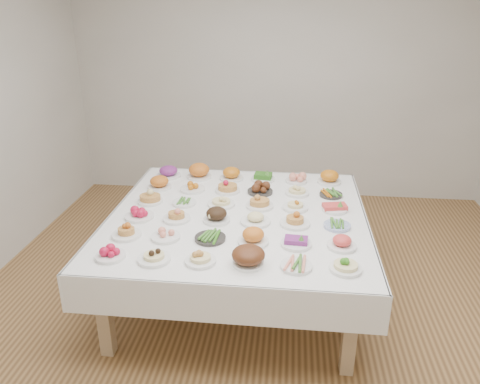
# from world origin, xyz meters

# --- Properties ---
(room_envelope) EXTENTS (5.02, 5.02, 2.81)m
(room_envelope) POSITION_xyz_m (0.00, 0.00, 1.83)
(room_envelope) COLOR #9F7342
(room_envelope) RESTS_ON ground
(display_table) EXTENTS (2.05, 2.05, 0.75)m
(display_table) POSITION_xyz_m (-0.24, 0.17, 0.68)
(display_table) COLOR white
(display_table) RESTS_ON ground
(dish_0) EXTENTS (0.20, 0.20, 0.08)m
(dish_0) POSITION_xyz_m (-1.00, -0.60, 0.78)
(dish_0) COLOR white
(dish_0) RESTS_ON display_table
(dish_1) EXTENTS (0.22, 0.22, 0.10)m
(dish_1) POSITION_xyz_m (-0.70, -0.61, 0.79)
(dish_1) COLOR white
(dish_1) RESTS_ON display_table
(dish_2) EXTENTS (0.20, 0.20, 0.10)m
(dish_2) POSITION_xyz_m (-0.40, -0.60, 0.79)
(dish_2) COLOR white
(dish_2) RESTS_ON display_table
(dish_3) EXTENTS (0.25, 0.25, 0.13)m
(dish_3) POSITION_xyz_m (-0.08, -0.59, 0.82)
(dish_3) COLOR white
(dish_3) RESTS_ON display_table
(dish_4) EXTENTS (0.20, 0.20, 0.05)m
(dish_4) POSITION_xyz_m (0.23, -0.59, 0.77)
(dish_4) COLOR white
(dish_4) RESTS_ON display_table
(dish_5) EXTENTS (0.21, 0.21, 0.11)m
(dish_5) POSITION_xyz_m (0.54, -0.59, 0.80)
(dish_5) COLOR white
(dish_5) RESTS_ON display_table
(dish_6) EXTENTS (0.21, 0.21, 0.11)m
(dish_6) POSITION_xyz_m (-1.00, -0.30, 0.80)
(dish_6) COLOR white
(dish_6) RESTS_ON display_table
(dish_7) EXTENTS (0.21, 0.21, 0.08)m
(dish_7) POSITION_xyz_m (-0.71, -0.30, 0.78)
(dish_7) COLOR white
(dish_7) RESTS_ON display_table
(dish_8) EXTENTS (0.22, 0.22, 0.06)m
(dish_8) POSITION_xyz_m (-0.39, -0.28, 0.77)
(dish_8) COLOR #2E2B28
(dish_8) RESTS_ON display_table
(dish_9) EXTENTS (0.22, 0.22, 0.12)m
(dish_9) POSITION_xyz_m (-0.08, -0.29, 0.81)
(dish_9) COLOR white
(dish_9) RESTS_ON display_table
(dish_10) EXTENTS (0.21, 0.21, 0.09)m
(dish_10) POSITION_xyz_m (0.23, -0.29, 0.79)
(dish_10) COLOR white
(dish_10) RESTS_ON display_table
(dish_11) EXTENTS (0.20, 0.20, 0.11)m
(dish_11) POSITION_xyz_m (0.54, -0.29, 0.80)
(dish_11) COLOR white
(dish_11) RESTS_ON display_table
(dish_12) EXTENTS (0.23, 0.23, 0.10)m
(dish_12) POSITION_xyz_m (-1.00, 0.02, 0.80)
(dish_12) COLOR white
(dish_12) RESTS_ON display_table
(dish_13) EXTENTS (0.21, 0.21, 0.12)m
(dish_13) POSITION_xyz_m (-0.70, 0.01, 0.80)
(dish_13) COLOR white
(dish_13) RESTS_ON display_table
(dish_14) EXTENTS (0.21, 0.21, 0.13)m
(dish_14) POSITION_xyz_m (-0.39, 0.02, 0.81)
(dish_14) COLOR white
(dish_14) RESTS_ON display_table
(dish_15) EXTENTS (0.23, 0.23, 0.12)m
(dish_15) POSITION_xyz_m (-0.09, 0.03, 0.80)
(dish_15) COLOR white
(dish_15) RESTS_ON display_table
(dish_16) EXTENTS (0.23, 0.23, 0.12)m
(dish_16) POSITION_xyz_m (0.22, 0.03, 0.80)
(dish_16) COLOR white
(dish_16) RESTS_ON display_table
(dish_17) EXTENTS (0.20, 0.20, 0.05)m
(dish_17) POSITION_xyz_m (0.53, 0.02, 0.77)
(dish_17) COLOR #4C66B2
(dish_17) RESTS_ON display_table
(dish_18) EXTENTS (0.21, 0.21, 0.12)m
(dish_18) POSITION_xyz_m (-1.00, 0.32, 0.81)
(dish_18) COLOR white
(dish_18) RESTS_ON display_table
(dish_19) EXTENTS (0.20, 0.20, 0.05)m
(dish_19) POSITION_xyz_m (-0.71, 0.32, 0.77)
(dish_19) COLOR white
(dish_19) RESTS_ON display_table
(dish_20) EXTENTS (0.22, 0.22, 0.11)m
(dish_20) POSITION_xyz_m (-0.40, 0.33, 0.80)
(dish_20) COLOR white
(dish_20) RESTS_ON display_table
(dish_21) EXTENTS (0.23, 0.23, 0.13)m
(dish_21) POSITION_xyz_m (-0.08, 0.33, 0.81)
(dish_21) COLOR white
(dish_21) RESTS_ON display_table
(dish_22) EXTENTS (0.21, 0.21, 0.10)m
(dish_22) POSITION_xyz_m (0.22, 0.32, 0.79)
(dish_22) COLOR white
(dish_22) RESTS_ON display_table
(dish_23) EXTENTS (0.20, 0.20, 0.10)m
(dish_23) POSITION_xyz_m (0.54, 0.32, 0.79)
(dish_23) COLOR white
(dish_23) RESTS_ON display_table
(dish_24) EXTENTS (0.21, 0.21, 0.12)m
(dish_24) POSITION_xyz_m (-1.01, 0.64, 0.80)
(dish_24) COLOR white
(dish_24) RESTS_ON display_table
(dish_25) EXTENTS (0.22, 0.22, 0.10)m
(dish_25) POSITION_xyz_m (-0.70, 0.63, 0.79)
(dish_25) COLOR white
(dish_25) RESTS_ON display_table
(dish_26) EXTENTS (0.22, 0.22, 0.14)m
(dish_26) POSITION_xyz_m (-0.38, 0.63, 0.82)
(dish_26) COLOR white
(dish_26) RESTS_ON display_table
(dish_27) EXTENTS (0.23, 0.23, 0.11)m
(dish_27) POSITION_xyz_m (-0.09, 0.63, 0.80)
(dish_27) COLOR #2E2B28
(dish_27) RESTS_ON display_table
(dish_28) EXTENTS (0.21, 0.21, 0.11)m
(dish_28) POSITION_xyz_m (0.23, 0.64, 0.80)
(dish_28) COLOR white
(dish_28) RESTS_ON display_table
(dish_29) EXTENTS (0.20, 0.20, 0.05)m
(dish_29) POSITION_xyz_m (0.53, 0.63, 0.77)
(dish_29) COLOR #2E2B28
(dish_29) RESTS_ON display_table
(dish_30) EXTENTS (0.23, 0.23, 0.15)m
(dish_30) POSITION_xyz_m (-1.00, 0.94, 0.82)
(dish_30) COLOR white
(dish_30) RESTS_ON display_table
(dish_31) EXTENTS (0.23, 0.23, 0.14)m
(dish_31) POSITION_xyz_m (-0.70, 0.95, 0.82)
(dish_31) COLOR white
(dish_31) RESTS_ON display_table
(dish_32) EXTENTS (0.23, 0.23, 0.13)m
(dish_32) POSITION_xyz_m (-0.39, 0.94, 0.81)
(dish_32) COLOR white
(dish_32) RESTS_ON display_table
(dish_33) EXTENTS (0.22, 0.22, 0.10)m
(dish_33) POSITION_xyz_m (-0.09, 0.95, 0.80)
(dish_33) COLOR white
(dish_33) RESTS_ON display_table
(dish_34) EXTENTS (0.20, 0.20, 0.09)m
(dish_34) POSITION_xyz_m (0.23, 0.94, 0.79)
(dish_34) COLOR white
(dish_34) RESTS_ON display_table
(dish_35) EXTENTS (0.22, 0.22, 0.12)m
(dish_35) POSITION_xyz_m (0.53, 0.95, 0.80)
(dish_35) COLOR white
(dish_35) RESTS_ON display_table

